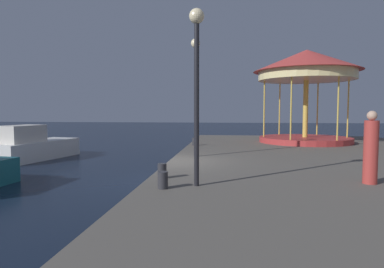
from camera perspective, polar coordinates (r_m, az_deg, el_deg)
ground_plane at (r=12.30m, az=-3.96°, el=-8.28°), size 120.00×120.00×0.00m
quay_dock at (r=12.66m, az=24.68°, el=-6.44°), size 12.26×25.66×0.80m
motorboat_white at (r=19.75m, az=-25.49°, el=-1.95°), size 2.86×5.23×1.86m
carousel at (r=20.24m, az=18.89°, el=9.65°), size 5.92×5.92×5.23m
lamp_post_near_edge at (r=8.08m, az=0.80°, el=11.60°), size 0.36×0.36×4.21m
lamp_post_mid_promenade at (r=13.23m, az=0.60°, el=9.64°), size 0.36×0.36×4.60m
bollard_south at (r=7.90m, az=-4.99°, el=-7.83°), size 0.24×0.24×0.40m
bollard_center at (r=9.08m, az=-5.11°, el=-6.27°), size 0.24×0.24×0.40m
bollard_north at (r=17.40m, az=0.40°, el=-1.31°), size 0.24×0.24×0.40m
person_far_corner at (r=9.41m, az=28.14°, el=-2.36°), size 0.34×0.34×1.81m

